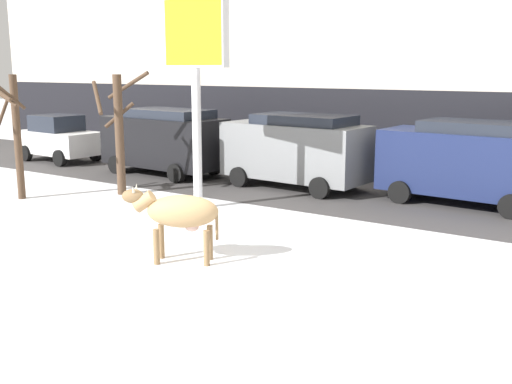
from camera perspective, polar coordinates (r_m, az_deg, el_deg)
name	(u,v)px	position (r m, az deg, el deg)	size (l,w,h in m)	color
ground_plane	(203,273)	(11.40, -4.96, -7.60)	(120.00, 120.00, 0.00)	white
road_strip	(374,197)	(18.13, 11.07, -0.49)	(60.00, 5.60, 0.01)	#423F3F
cow_tan	(179,213)	(11.82, -7.24, -1.93)	(1.86, 1.27, 1.54)	tan
billboard	(195,45)	(16.11, -5.77, 13.60)	(2.49, 0.80, 5.56)	silver
car_white_hatchback	(59,138)	(25.88, -18.02, 4.82)	(3.59, 2.08, 1.86)	white
car_black_van	(164,140)	(21.74, -8.61, 4.90)	(4.70, 2.32, 2.32)	black
car_grey_van	(296,149)	(19.08, 3.77, 4.08)	(4.70, 2.32, 2.32)	slate
car_navy_van	(468,160)	(17.64, 19.29, 2.82)	(4.70, 2.32, 2.32)	#19234C
bare_tree_left_lot	(14,129)	(18.57, -21.80, 5.52)	(1.34, 0.96, 3.55)	#4C3828
bare_tree_right_lot	(119,128)	(18.47, -12.80, 5.87)	(1.37, 1.78, 3.64)	#4C3828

